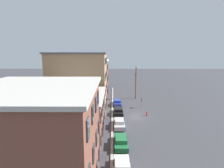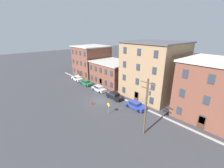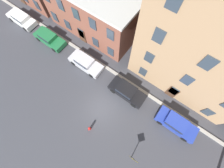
{
  "view_description": "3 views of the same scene",
  "coord_description": "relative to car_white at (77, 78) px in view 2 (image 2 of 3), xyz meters",
  "views": [
    {
      "loc": [
        -33.62,
        4.39,
        12.99
      ],
      "look_at": [
        1.82,
        4.57,
        6.38
      ],
      "focal_mm": 28.0,
      "sensor_mm": 36.0,
      "label": 1
    },
    {
      "loc": [
        24.98,
        -18.36,
        14.99
      ],
      "look_at": [
        0.38,
        3.18,
        3.39
      ],
      "focal_mm": 24.0,
      "sensor_mm": 36.0,
      "label": 2
    },
    {
      "loc": [
        3.06,
        -2.15,
        17.17
      ],
      "look_at": [
        -0.04,
        2.11,
        3.28
      ],
      "focal_mm": 24.0,
      "sensor_mm": 36.0,
      "label": 3
    }
  ],
  "objects": [
    {
      "name": "ground_plane",
      "position": [
        16.77,
        -3.38,
        -0.75
      ],
      "size": [
        200.0,
        200.0,
        0.0
      ],
      "primitive_type": "plane",
      "color": "#38383D"
    },
    {
      "name": "kerb_strip",
      "position": [
        16.77,
        1.12,
        -0.67
      ],
      "size": [
        56.0,
        0.36,
        0.16
      ],
      "primitive_type": "cube",
      "color": "#9E998E",
      "rests_on": "ground_plane"
    },
    {
      "name": "apartment_corner",
      "position": [
        -2.83,
        7.65,
        4.37
      ],
      "size": [
        10.84,
        10.58,
        10.2
      ],
      "color": "brown",
      "rests_on": "ground_plane"
    },
    {
      "name": "apartment_midblock",
      "position": [
        9.09,
        7.32,
        2.53
      ],
      "size": [
        12.13,
        9.93,
        6.53
      ],
      "color": "brown",
      "rests_on": "ground_plane"
    },
    {
      "name": "apartment_far",
      "position": [
        22.3,
        8.52,
        5.68
      ],
      "size": [
        12.38,
        12.32,
        12.84
      ],
      "color": "#9E7A56",
      "rests_on": "ground_plane"
    },
    {
      "name": "apartment_annex",
      "position": [
        35.76,
        8.05,
        4.5
      ],
      "size": [
        11.71,
        11.37,
        10.47
      ],
      "color": "brown",
      "rests_on": "ground_plane"
    },
    {
      "name": "car_white",
      "position": [
        0.0,
        0.0,
        0.0
      ],
      "size": [
        4.4,
        1.92,
        1.43
      ],
      "color": "silver",
      "rests_on": "ground_plane"
    },
    {
      "name": "car_green",
      "position": [
        5.52,
        -0.12,
        0.0
      ],
      "size": [
        4.4,
        1.92,
        1.43
      ],
      "color": "#1E6638",
      "rests_on": "ground_plane"
    },
    {
      "name": "car_silver",
      "position": [
        11.81,
        -0.12,
        0.0
      ],
      "size": [
        4.4,
        1.92,
        1.43
      ],
      "color": "#B7B7BC",
      "rests_on": "ground_plane"
    },
    {
      "name": "car_black",
      "position": [
        18.07,
        -0.19,
        0.0
      ],
      "size": [
        4.4,
        1.92,
        1.43
      ],
      "color": "black",
      "rests_on": "ground_plane"
    },
    {
      "name": "car_blue",
      "position": [
        24.36,
        -0.1,
        0.0
      ],
      "size": [
        4.4,
        1.92,
        1.43
      ],
      "color": "#233899",
      "rests_on": "ground_plane"
    },
    {
      "name": "caution_sign",
      "position": [
        22.4,
        -5.66,
        0.88
      ],
      "size": [
        0.98,
        0.08,
        2.45
      ],
      "color": "slate",
      "rests_on": "ground_plane"
    },
    {
      "name": "utility_pole",
      "position": [
        30.49,
        -5.3,
        4.24
      ],
      "size": [
        2.4,
        0.44,
        8.87
      ],
      "color": "brown",
      "rests_on": "ground_plane"
    },
    {
      "name": "fire_hydrant",
      "position": [
        17.17,
        -5.96,
        -0.27
      ],
      "size": [
        0.24,
        0.34,
        0.96
      ],
      "color": "red",
      "rests_on": "ground_plane"
    }
  ]
}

